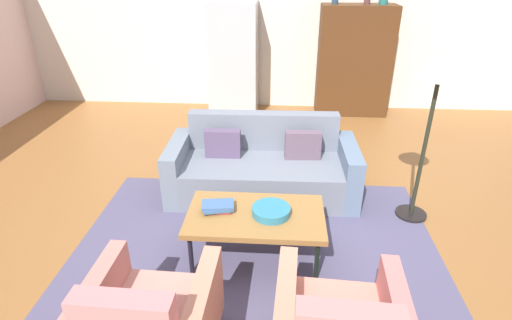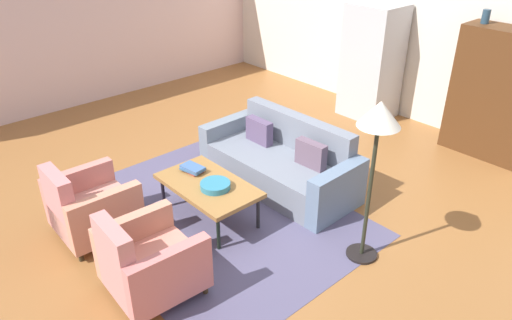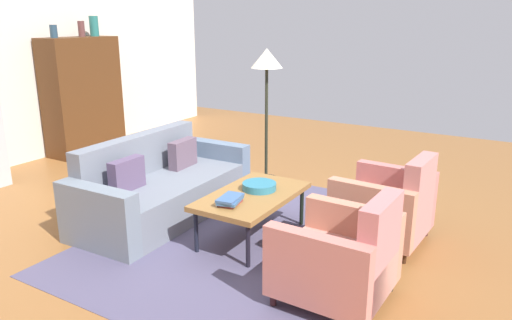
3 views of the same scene
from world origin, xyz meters
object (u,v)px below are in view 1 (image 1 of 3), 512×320
Objects in this scene: book_stack at (218,207)px; refrigerator at (233,59)px; cabinet at (354,61)px; couch at (263,168)px; fruit_bowl at (271,211)px; floor_lamp at (438,83)px; coffee_table at (256,217)px.

book_stack is 0.16× the size of refrigerator.
couch is at bearing -116.54° from cabinet.
floor_lamp is at bearing 27.35° from fruit_bowl.
coffee_table is 2.05m from floor_lamp.
couch is 2.82m from refrigerator.
fruit_bowl is 0.18× the size of refrigerator.
fruit_bowl is 1.91m from floor_lamp.
couch is 2.03m from floor_lamp.
coffee_table is 3.58× the size of fruit_bowl.
refrigerator reaches higher than book_stack.
refrigerator is at bearing 101.39° from fruit_bowl.
coffee_table is at bearing 88.94° from couch.
coffee_table is at bearing -154.66° from floor_lamp.
couch is at bearing -76.53° from refrigerator.
coffee_table is 0.65× the size of refrigerator.
refrigerator is at bearing 99.44° from coffee_table.
floor_lamp is (1.94, 0.73, 0.95)m from book_stack.
cabinet reaches higher than fruit_bowl.
cabinet is at bearing -117.69° from couch.
book_stack is 0.17× the size of floor_lamp.
coffee_table is 0.70× the size of floor_lamp.
couch reaches higher than fruit_bowl.
cabinet is (1.39, 2.78, 0.61)m from couch.
book_stack is at bearing 176.20° from fruit_bowl.
fruit_bowl is 0.19× the size of cabinet.
book_stack is at bearing 174.66° from coffee_table.
fruit_bowl is 1.12× the size of book_stack.
book_stack is 0.17× the size of cabinet.
couch is 3.16m from cabinet.
couch is 7.10× the size of book_stack.
fruit_bowl is at bearing -107.50° from cabinet.
floor_lamp is (0.22, -3.20, 0.54)m from cabinet.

